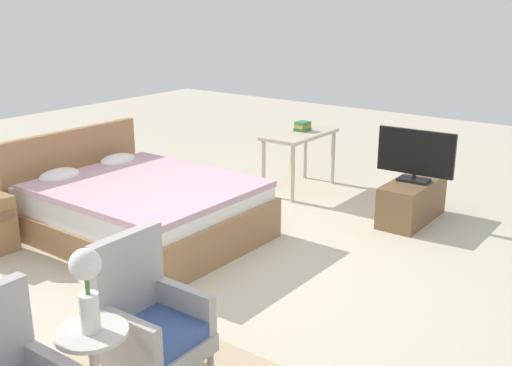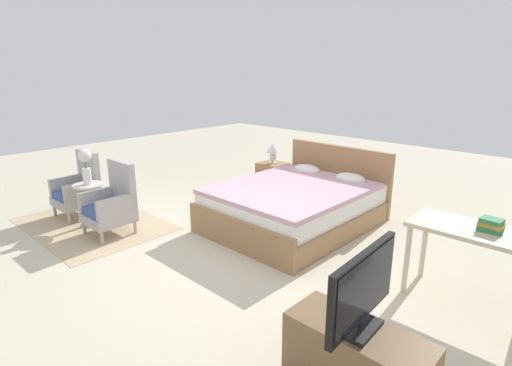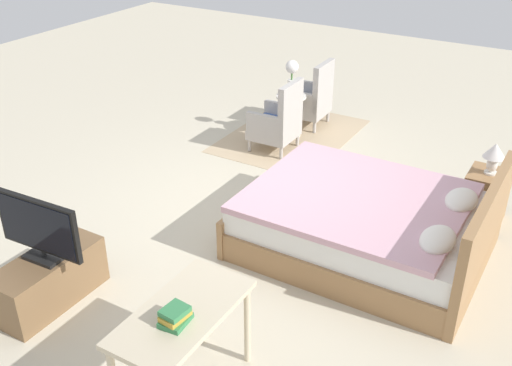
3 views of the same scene
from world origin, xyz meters
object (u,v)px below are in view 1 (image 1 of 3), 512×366
(flower_vase, at_px, (87,281))
(tv_flatscreen, at_px, (416,155))
(armchair_by_window_right, at_px, (149,322))
(tv_stand, at_px, (412,201))
(book_stack, at_px, (303,126))
(bed, at_px, (138,208))
(side_table, at_px, (94,365))
(vanity_desk, at_px, (300,141))

(flower_vase, relative_size, tv_flatscreen, 0.58)
(armchair_by_window_right, bearing_deg, tv_stand, -2.97)
(flower_vase, xyz_separation_m, book_stack, (4.45, 1.49, -0.09))
(bed, height_order, flower_vase, flower_vase)
(armchair_by_window_right, bearing_deg, flower_vase, -171.86)
(side_table, xyz_separation_m, book_stack, (4.45, 1.49, 0.42))
(armchair_by_window_right, distance_m, tv_stand, 3.65)
(book_stack, bearing_deg, tv_stand, -101.53)
(flower_vase, bearing_deg, tv_stand, -1.67)
(bed, xyz_separation_m, tv_flatscreen, (2.06, -2.02, 0.43))
(book_stack, bearing_deg, side_table, -161.44)
(bed, relative_size, armchair_by_window_right, 2.40)
(armchair_by_window_right, bearing_deg, side_table, -171.86)
(side_table, distance_m, flower_vase, 0.51)
(flower_vase, distance_m, vanity_desk, 4.58)
(side_table, distance_m, vanity_desk, 4.58)
(flower_vase, distance_m, book_stack, 4.69)
(vanity_desk, height_order, book_stack, book_stack)
(side_table, bearing_deg, vanity_desk, 18.58)
(tv_stand, xyz_separation_m, tv_flatscreen, (0.00, 0.00, 0.51))
(flower_vase, height_order, book_stack, flower_vase)
(side_table, xyz_separation_m, vanity_desk, (4.33, 1.46, 0.26))
(side_table, height_order, book_stack, book_stack)
(armchair_by_window_right, height_order, tv_stand, armchair_by_window_right)
(tv_flatscreen, relative_size, book_stack, 3.94)
(tv_flatscreen, bearing_deg, side_table, 178.33)
(tv_flatscreen, bearing_deg, book_stack, 78.55)
(book_stack, bearing_deg, tv_flatscreen, -101.45)
(bed, bearing_deg, side_table, -137.27)
(tv_flatscreen, bearing_deg, armchair_by_window_right, 177.04)
(tv_flatscreen, xyz_separation_m, book_stack, (0.33, 1.61, 0.05))
(vanity_desk, bearing_deg, side_table, -161.42)
(armchair_by_window_right, height_order, side_table, armchair_by_window_right)
(tv_stand, bearing_deg, side_table, 178.33)
(tv_flatscreen, height_order, book_stack, tv_flatscreen)
(side_table, bearing_deg, book_stack, 18.56)
(side_table, height_order, flower_vase, flower_vase)
(bed, relative_size, book_stack, 10.63)
(side_table, bearing_deg, bed, 42.73)
(flower_vase, bearing_deg, bed, 42.73)
(side_table, distance_m, tv_flatscreen, 4.14)
(flower_vase, bearing_deg, tv_flatscreen, -1.67)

